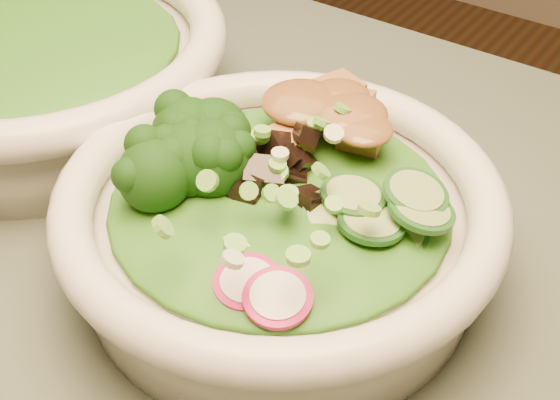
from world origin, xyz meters
The scene contains 11 objects.
salad_bowl centered at (-0.13, 0.05, 0.79)m, with size 0.28×0.28×0.07m.
side_bowl centered at (-0.39, 0.10, 0.79)m, with size 0.31×0.31×0.08m.
lettuce_bed centered at (-0.13, 0.05, 0.81)m, with size 0.21×0.21×0.02m, color #1C5712.
side_lettuce centered at (-0.39, 0.10, 0.82)m, with size 0.21×0.21×0.03m, color #1C5712.
broccoli_florets centered at (-0.19, 0.04, 0.83)m, with size 0.08×0.07×0.04m, color black, non-canonical shape.
radish_slices centered at (-0.11, -0.01, 0.82)m, with size 0.11×0.04×0.02m, color #A70C46, non-canonical shape.
cucumber_slices centered at (-0.06, 0.07, 0.82)m, with size 0.07×0.07×0.04m, color #9ABC68, non-canonical shape.
mushroom_heap centered at (-0.13, 0.07, 0.83)m, with size 0.07×0.07×0.04m, color black, non-canonical shape.
tofu_cubes centered at (-0.14, 0.12, 0.82)m, with size 0.09×0.06×0.04m, color olive, non-canonical shape.
peanut_sauce centered at (-0.14, 0.12, 0.84)m, with size 0.07×0.06×0.02m, color brown.
scallion_garnish centered at (-0.13, 0.05, 0.84)m, with size 0.20×0.20×0.02m, color #6BB43F, non-canonical shape.
Camera 1 is at (0.08, -0.24, 1.11)m, focal length 50.00 mm.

